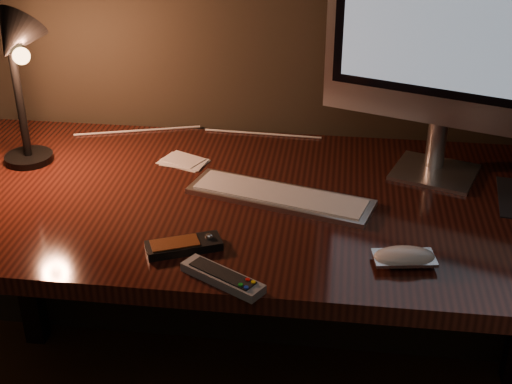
# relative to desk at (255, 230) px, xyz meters

# --- Properties ---
(desk) EXTENTS (1.60, 0.75, 0.75)m
(desk) POSITION_rel_desk_xyz_m (0.00, 0.00, 0.00)
(desk) COLOR #36130C
(desk) RESTS_ON ground
(monitor) EXTENTS (0.56, 0.23, 0.61)m
(monitor) POSITION_rel_desk_xyz_m (0.42, 0.10, 0.49)
(monitor) COLOR silver
(monitor) RESTS_ON desk
(keyboard) EXTENTS (0.44, 0.22, 0.02)m
(keyboard) POSITION_rel_desk_xyz_m (0.07, -0.07, 0.14)
(keyboard) COLOR silver
(keyboard) RESTS_ON desk
(mouse) EXTENTS (0.13, 0.08, 0.02)m
(mouse) POSITION_rel_desk_xyz_m (0.33, -0.30, 0.14)
(mouse) COLOR white
(mouse) RESTS_ON desk
(media_remote) EXTENTS (0.16, 0.11, 0.03)m
(media_remote) POSITION_rel_desk_xyz_m (-0.10, -0.31, 0.14)
(media_remote) COLOR black
(media_remote) RESTS_ON desk
(tv_remote) EXTENTS (0.17, 0.12, 0.02)m
(tv_remote) POSITION_rel_desk_xyz_m (-0.01, -0.41, 0.14)
(tv_remote) COLOR gray
(tv_remote) RESTS_ON desk
(papers) EXTENTS (0.13, 0.11, 0.01)m
(papers) POSITION_rel_desk_xyz_m (-0.19, 0.09, 0.13)
(papers) COLOR white
(papers) RESTS_ON desk
(desk_lamp) EXTENTS (0.18, 0.20, 0.40)m
(desk_lamp) POSITION_rel_desk_xyz_m (-0.55, 0.01, 0.40)
(desk_lamp) COLOR black
(desk_lamp) RESTS_ON desk
(cable) EXTENTS (0.66, 0.07, 0.01)m
(cable) POSITION_rel_desk_xyz_m (-0.19, 0.26, 0.13)
(cable) COLOR white
(cable) RESTS_ON desk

